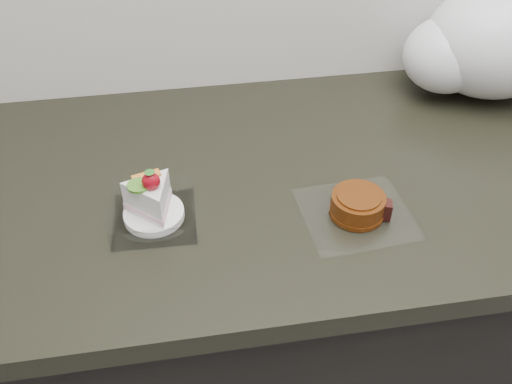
{
  "coord_description": "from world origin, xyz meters",
  "views": [
    {
      "loc": [
        -0.3,
        0.93,
        1.53
      ],
      "look_at": [
        -0.2,
        1.6,
        0.94
      ],
      "focal_mm": 40.0,
      "sensor_mm": 36.0,
      "label": 1
    }
  ],
  "objects": [
    {
      "name": "mooncake_wrap",
      "position": [
        -0.04,
        1.56,
        0.92
      ],
      "size": [
        0.18,
        0.17,
        0.04
      ],
      "rotation": [
        0.0,
        0.0,
        0.24
      ],
      "color": "white",
      "rests_on": "counter"
    },
    {
      "name": "counter",
      "position": [
        0.0,
        1.69,
        0.45
      ],
      "size": [
        2.04,
        0.64,
        0.9
      ],
      "color": "black",
      "rests_on": "ground"
    },
    {
      "name": "plastic_bag",
      "position": [
        0.32,
        1.89,
        1.01
      ],
      "size": [
        0.38,
        0.29,
        0.29
      ],
      "rotation": [
        0.0,
        0.0,
        0.17
      ],
      "color": "white",
      "rests_on": "counter"
    },
    {
      "name": "cake_tray",
      "position": [
        -0.36,
        1.6,
        0.93
      ],
      "size": [
        0.13,
        0.13,
        0.1
      ],
      "rotation": [
        0.0,
        0.0,
        -0.03
      ],
      "color": "white",
      "rests_on": "counter"
    }
  ]
}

